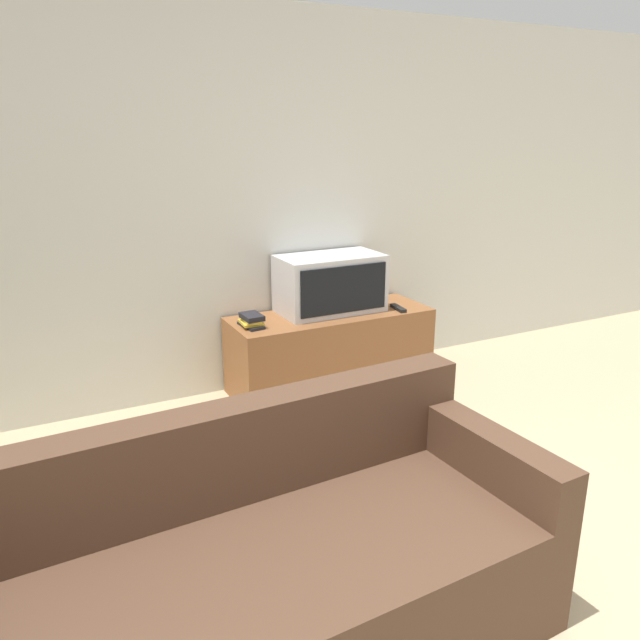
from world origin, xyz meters
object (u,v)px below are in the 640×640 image
Objects in this scene: television at (330,283)px; remote_on_stand at (398,308)px; book_stack at (251,320)px; tv_stand at (331,350)px; couch at (256,587)px.

remote_on_stand is at bearing -23.31° from television.
television is at bearing 8.13° from book_stack.
book_stack reaches higher than tv_stand.
television reaches higher than remote_on_stand.
couch is at bearing -123.99° from tv_stand.
couch is (-1.38, -2.05, 0.02)m from tv_stand.
remote_on_stand reaches higher than tv_stand.
couch reaches higher than tv_stand.
television reaches higher than couch.
remote_on_stand is (1.86, 1.91, 0.27)m from couch.
book_stack is at bearing -176.74° from tv_stand.
tv_stand is at bearing 53.44° from couch.
tv_stand is at bearing -113.90° from television.
book_stack is (-0.61, -0.03, 0.32)m from tv_stand.
television is at bearing 53.69° from couch.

